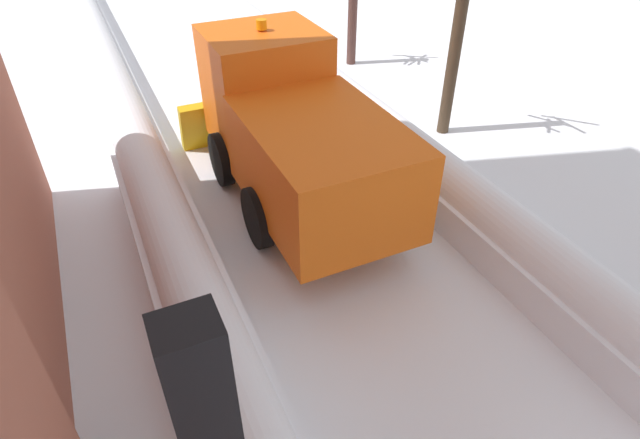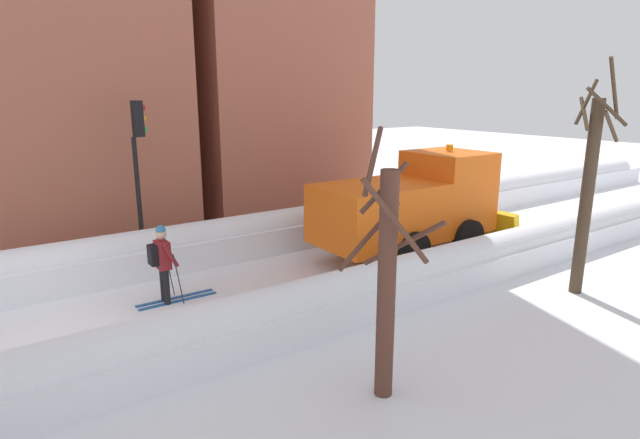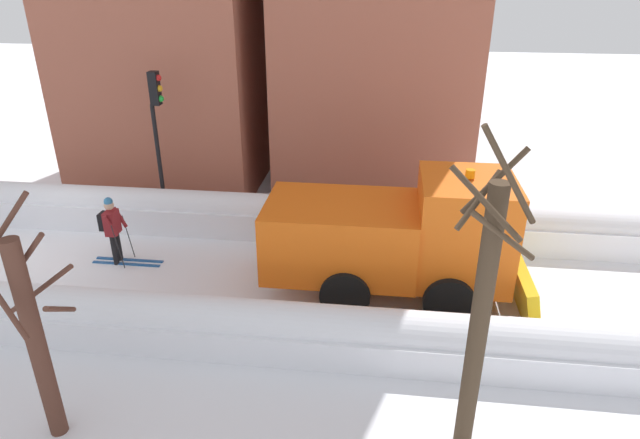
% 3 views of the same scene
% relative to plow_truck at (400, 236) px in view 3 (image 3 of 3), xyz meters
% --- Properties ---
extents(ground_plane, '(80.00, 80.00, 0.00)m').
position_rel_plow_truck_xyz_m(ground_plane, '(-0.08, 0.61, -1.48)').
color(ground_plane, white).
extents(snowbank_left, '(1.10, 36.00, 1.20)m').
position_rel_plow_truck_xyz_m(snowbank_left, '(-2.63, 0.61, -0.92)').
color(snowbank_left, white).
rests_on(snowbank_left, ground).
extents(snowbank_right, '(1.10, 36.00, 1.09)m').
position_rel_plow_truck_xyz_m(snowbank_right, '(2.47, 0.61, -0.99)').
color(snowbank_right, white).
rests_on(snowbank_right, ground).
extents(plow_truck, '(3.20, 5.98, 3.12)m').
position_rel_plow_truck_xyz_m(plow_truck, '(0.00, 0.00, 0.00)').
color(plow_truck, orange).
rests_on(plow_truck, ground).
extents(skier, '(0.62, 1.80, 1.81)m').
position_rel_plow_truck_xyz_m(skier, '(-0.55, -7.15, -0.48)').
color(skier, black).
rests_on(skier, ground).
extents(traffic_light_pole, '(0.28, 0.42, 4.41)m').
position_rel_plow_truck_xyz_m(traffic_light_pole, '(-3.14, -6.74, 1.62)').
color(traffic_light_pole, black).
rests_on(traffic_light_pole, ground).
extents(bare_tree_near, '(1.32, 1.34, 4.15)m').
position_rel_plow_truck_xyz_m(bare_tree_near, '(4.96, -5.53, 0.45)').
color(bare_tree_near, '#502F24').
rests_on(bare_tree_near, ground).
extents(bare_tree_mid, '(1.06, 1.18, 5.34)m').
position_rel_plow_truck_xyz_m(bare_tree_mid, '(4.39, 1.05, 0.98)').
color(bare_tree_mid, '#443424').
rests_on(bare_tree_mid, ground).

